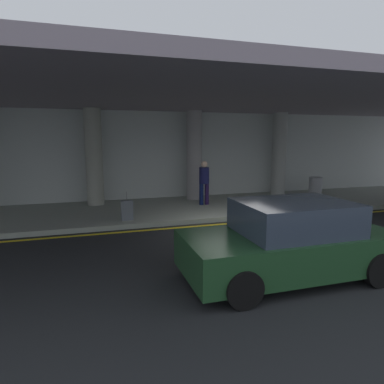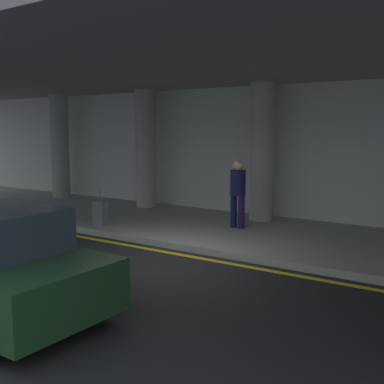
{
  "view_description": "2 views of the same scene",
  "coord_description": "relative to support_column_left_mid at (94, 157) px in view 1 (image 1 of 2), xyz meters",
  "views": [
    {
      "loc": [
        -4.15,
        -8.75,
        2.69
      ],
      "look_at": [
        -0.9,
        1.84,
        0.89
      ],
      "focal_mm": 31.13,
      "sensor_mm": 36.0,
      "label": 1
    },
    {
      "loc": [
        5.63,
        -7.13,
        2.58
      ],
      "look_at": [
        -0.46,
        1.83,
        1.16
      ],
      "focal_mm": 44.79,
      "sensor_mm": 36.0,
      "label": 2
    }
  ],
  "objects": [
    {
      "name": "support_column_left_mid",
      "position": [
        0.0,
        0.0,
        0.0
      ],
      "size": [
        0.64,
        0.64,
        3.65
      ],
      "primitive_type": "cylinder",
      "color": "gray",
      "rests_on": "sidewalk"
    },
    {
      "name": "traveler_with_luggage",
      "position": [
        3.99,
        -1.3,
        -0.86
      ],
      "size": [
        0.38,
        0.38,
        1.68
      ],
      "rotation": [
        0.0,
        0.0,
        2.64
      ],
      "color": "#09133C",
      "rests_on": "sidewalk"
    },
    {
      "name": "trash_bin_steel",
      "position": [
        9.29,
        -0.96,
        -1.4
      ],
      "size": [
        0.56,
        0.56,
        0.85
      ],
      "primitive_type": "cylinder",
      "color": "gray",
      "rests_on": "sidewalk"
    },
    {
      "name": "lane_stripe_yellow",
      "position": [
        4.0,
        -3.75,
        -1.97
      ],
      "size": [
        26.0,
        0.14,
        0.01
      ],
      "primitive_type": "cube",
      "color": "yellow",
      "rests_on": "ground"
    },
    {
      "name": "terminal_back_wall",
      "position": [
        4.0,
        0.87,
        -0.07
      ],
      "size": [
        26.0,
        0.3,
        3.8
      ],
      "primitive_type": "cube",
      "color": "#ADB5B1",
      "rests_on": "ground"
    },
    {
      "name": "support_column_right_mid",
      "position": [
        8.0,
        0.0,
        0.0
      ],
      "size": [
        0.64,
        0.64,
        3.65
      ],
      "primitive_type": "cylinder",
      "color": "gray",
      "rests_on": "sidewalk"
    },
    {
      "name": "sidewalk",
      "position": [
        4.0,
        -1.38,
        -1.9
      ],
      "size": [
        26.0,
        4.2,
        0.15
      ],
      "primitive_type": "cube",
      "color": "gray",
      "rests_on": "ground"
    },
    {
      "name": "suitcase_upright_primary",
      "position": [
        0.88,
        -2.92,
        -1.51
      ],
      "size": [
        0.36,
        0.22,
        0.9
      ],
      "rotation": [
        0.0,
        0.0,
        -0.3
      ],
      "color": "#545B64",
      "rests_on": "sidewalk"
    },
    {
      "name": "support_column_center",
      "position": [
        4.0,
        0.0,
        0.0
      ],
      "size": [
        0.64,
        0.64,
        3.65
      ],
      "primitive_type": "cylinder",
      "color": "gray",
      "rests_on": "sidewalk"
    },
    {
      "name": "ceiling_overhang",
      "position": [
        4.0,
        -1.88,
        1.97
      ],
      "size": [
        28.0,
        13.2,
        0.3
      ],
      "primitive_type": "cube",
      "color": "gray",
      "rests_on": "support_column_far_left"
    },
    {
      "name": "car_dark_green",
      "position": [
        3.46,
        -7.87,
        -1.26
      ],
      "size": [
        4.1,
        1.92,
        1.5
      ],
      "rotation": [
        0.0,
        0.0,
        3.09
      ],
      "color": "#1D4022",
      "rests_on": "ground"
    },
    {
      "name": "ground_plane",
      "position": [
        4.0,
        -4.48,
        -1.97
      ],
      "size": [
        60.0,
        60.0,
        0.0
      ],
      "primitive_type": "plane",
      "color": "black"
    }
  ]
}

